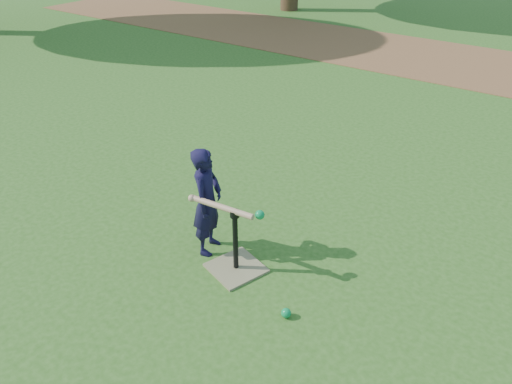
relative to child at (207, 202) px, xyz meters
The scene contains 6 objects.
ground 0.72m from the child, ahead, with size 80.00×80.00×0.00m, color #285116.
dirt_strip 7.46m from the child, 86.22° to the left, with size 24.00×3.00×0.01m, color brown.
child is the anchor object (origin of this frame).
wiffle_ball_ground 1.21m from the child, 16.92° to the right, with size 0.08×0.08×0.08m, color #0B8141.
batting_tee 0.57m from the child, 13.60° to the right, with size 0.54×0.54×0.61m.
swing_action 0.33m from the child, 17.55° to the right, with size 0.68×0.22×0.08m.
Camera 1 is at (2.06, -2.70, 2.85)m, focal length 35.00 mm.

